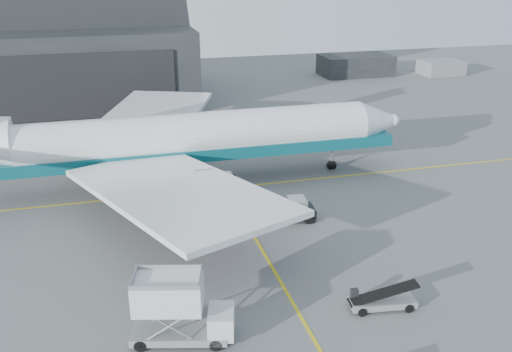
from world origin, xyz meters
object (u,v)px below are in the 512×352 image
object	(u,v)px
belt_loader_b	(382,301)
airliner	(179,139)
catering_truck	(178,310)
pushback_tug	(291,211)

from	to	relation	value
belt_loader_b	airliner	bearing A→B (deg)	118.18
catering_truck	pushback_tug	distance (m)	19.42
pushback_tug	airliner	bearing A→B (deg)	133.10
pushback_tug	catering_truck	bearing A→B (deg)	-123.37
airliner	belt_loader_b	world-z (taller)	airliner
airliner	catering_truck	bearing A→B (deg)	-98.42
catering_truck	belt_loader_b	world-z (taller)	catering_truck
airliner	catering_truck	xyz separation A→B (m)	(-3.88, -26.20, -2.69)
pushback_tug	belt_loader_b	xyz separation A→B (m)	(1.52, -15.05, -0.21)
catering_truck	belt_loader_b	xyz separation A→B (m)	(13.86, -0.13, -1.66)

